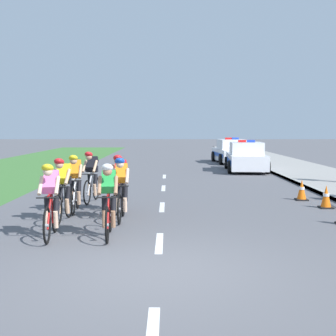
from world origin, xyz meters
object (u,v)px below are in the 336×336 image
(cyclist_fourth, at_px, (123,188))
(cyclist_seventh, at_px, (93,176))
(cyclist_lead, at_px, (52,199))
(police_car_nearest, at_px, (247,158))
(cyclist_fifth, at_px, (76,182))
(cyclist_sixth, at_px, (121,182))
(cyclist_second, at_px, (110,199))
(traffic_cone_near, at_px, (303,190))
(cyclist_third, at_px, (64,189))
(police_car_second, at_px, (233,152))
(traffic_cone_far, at_px, (328,197))

(cyclist_fourth, bearing_deg, cyclist_seventh, 113.36)
(cyclist_lead, xyz_separation_m, police_car_nearest, (6.34, 14.23, -0.11))
(cyclist_fifth, bearing_deg, cyclist_lead, -88.28)
(cyclist_fifth, relative_size, cyclist_sixth, 1.00)
(cyclist_second, distance_m, traffic_cone_near, 7.15)
(cyclist_fourth, distance_m, traffic_cone_near, 6.07)
(police_car_nearest, xyz_separation_m, traffic_cone_near, (0.11, -9.40, -0.37))
(cyclist_fourth, xyz_separation_m, cyclist_sixth, (-0.15, 1.13, 0.00))
(cyclist_third, distance_m, police_car_nearest, 14.19)
(cyclist_second, bearing_deg, police_car_second, 75.22)
(cyclist_fifth, xyz_separation_m, traffic_cone_far, (6.81, 0.61, -0.48))
(cyclist_sixth, bearing_deg, cyclist_seventh, 123.03)
(cyclist_second, height_order, cyclist_sixth, same)
(cyclist_fourth, bearing_deg, police_car_second, 74.10)
(cyclist_fourth, bearing_deg, cyclist_second, -92.61)
(cyclist_sixth, bearing_deg, cyclist_second, -88.60)
(cyclist_lead, height_order, cyclist_sixth, same)
(cyclist_second, bearing_deg, cyclist_seventh, 103.75)
(cyclist_lead, distance_m, cyclist_second, 1.16)
(cyclist_fifth, distance_m, police_car_nearest, 13.08)
(cyclist_second, xyz_separation_m, cyclist_third, (-1.27, 1.56, 0.00))
(cyclist_third, relative_size, cyclist_fourth, 1.00)
(cyclist_lead, relative_size, cyclist_sixth, 1.00)
(cyclist_second, bearing_deg, police_car_nearest, 69.94)
(cyclist_lead, xyz_separation_m, cyclist_second, (1.15, 0.05, 0.00))
(cyclist_lead, height_order, cyclist_second, same)
(cyclist_lead, xyz_separation_m, cyclist_fifth, (-0.09, 2.84, 0.00))
(traffic_cone_far, bearing_deg, police_car_nearest, 92.05)
(cyclist_sixth, xyz_separation_m, traffic_cone_near, (5.37, 1.93, -0.48))
(cyclist_lead, distance_m, traffic_cone_far, 7.57)
(cyclist_fourth, xyz_separation_m, cyclist_seventh, (-1.16, 2.68, 0.00))
(police_car_nearest, bearing_deg, traffic_cone_near, -89.30)
(cyclist_seventh, height_order, traffic_cone_near, cyclist_seventh)
(cyclist_fourth, relative_size, police_car_nearest, 0.38)
(cyclist_third, distance_m, cyclist_fourth, 1.36)
(cyclist_second, xyz_separation_m, cyclist_sixth, (-0.07, 2.85, 0.00))
(cyclist_fourth, relative_size, cyclist_sixth, 1.00)
(cyclist_third, bearing_deg, cyclist_fourth, 7.07)
(cyclist_third, height_order, traffic_cone_near, cyclist_third)
(cyclist_fourth, relative_size, traffic_cone_far, 2.69)
(cyclist_fourth, distance_m, police_car_second, 18.63)
(cyclist_fifth, height_order, traffic_cone_far, cyclist_fifth)
(cyclist_fourth, height_order, police_car_nearest, police_car_nearest)
(cyclist_sixth, height_order, traffic_cone_far, cyclist_sixth)
(traffic_cone_far, bearing_deg, cyclist_seventh, 171.46)
(cyclist_third, xyz_separation_m, police_car_second, (6.46, 18.09, -0.11))
(cyclist_fourth, distance_m, cyclist_seventh, 2.92)
(cyclist_fifth, relative_size, police_car_nearest, 0.38)
(police_car_second, bearing_deg, traffic_cone_near, -89.57)
(cyclist_third, height_order, cyclist_sixth, same)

